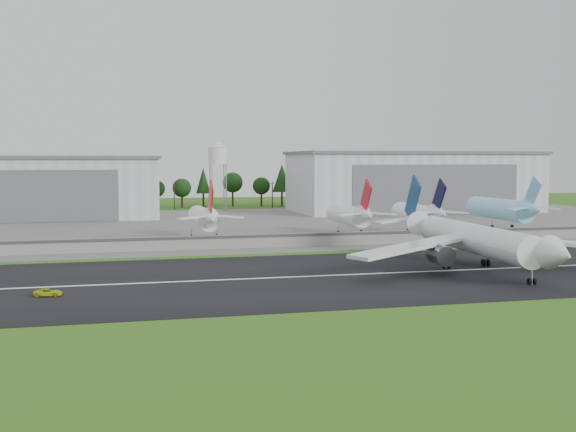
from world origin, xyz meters
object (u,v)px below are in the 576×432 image
object	(u,v)px
ground_vehicle	(48,292)
parked_jet_red_b	(351,215)
parked_jet_red_a	(205,218)
parked_jet_navy	(421,213)
parked_jet_skyblue	(505,209)
main_airliner	(476,246)

from	to	relation	value
ground_vehicle	parked_jet_red_b	bearing A→B (deg)	-39.80
ground_vehicle	parked_jet_red_b	size ratio (longest dim) A/B	0.14
parked_jet_red_a	parked_jet_navy	bearing A→B (deg)	0.01
ground_vehicle	parked_jet_skyblue	distance (m)	151.89
parked_jet_red_a	parked_jet_red_b	xyz separation A→B (m)	(41.93, 0.00, 0.02)
main_airliner	ground_vehicle	size ratio (longest dim) A/B	13.55
parked_jet_red_a	parked_jet_skyblue	distance (m)	93.94
parked_jet_red_b	parked_jet_navy	bearing A→B (deg)	0.01
parked_jet_red_a	parked_jet_navy	distance (m)	63.32
parked_jet_red_a	parked_jet_red_b	bearing A→B (deg)	0.01
ground_vehicle	parked_jet_navy	bearing A→B (deg)	-46.73
ground_vehicle	parked_jet_skyblue	bearing A→B (deg)	-52.20
main_airliner	ground_vehicle	distance (m)	79.80
ground_vehicle	parked_jet_navy	distance (m)	123.91
ground_vehicle	parked_jet_skyblue	size ratio (longest dim) A/B	0.12
main_airliner	parked_jet_skyblue	world-z (taller)	main_airliner
main_airliner	parked_jet_navy	world-z (taller)	main_airliner
parked_jet_navy	parked_jet_red_a	bearing A→B (deg)	-179.99
ground_vehicle	parked_jet_navy	xyz separation A→B (m)	(98.37, 75.15, 5.40)
ground_vehicle	parked_jet_red_b	xyz separation A→B (m)	(76.98, 75.14, 5.38)
parked_jet_red_b	parked_jet_navy	xyz separation A→B (m)	(21.39, 0.00, 0.02)
ground_vehicle	parked_jet_red_a	world-z (taller)	parked_jet_red_a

